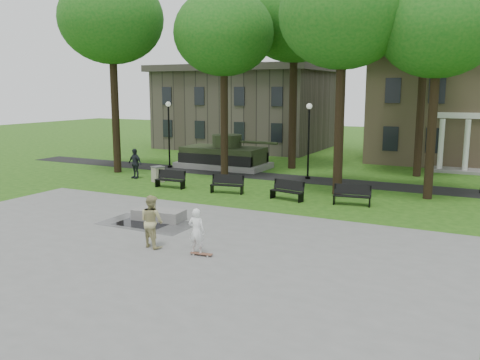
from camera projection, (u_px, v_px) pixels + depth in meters
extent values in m
plane|color=#204B11|center=(199.00, 223.00, 21.47)|extent=(120.00, 120.00, 0.00)
cube|color=gray|center=(122.00, 257.00, 17.08)|extent=(22.00, 16.00, 0.02)
cube|color=black|center=(298.00, 179.00, 32.01)|extent=(44.00, 2.60, 0.01)
cube|color=#4C443D|center=(244.00, 110.00, 49.01)|extent=(15.00, 10.00, 7.20)
cylinder|color=black|center=(115.00, 106.00, 33.93)|extent=(0.52, 0.52, 8.96)
ellipsoid|color=#145715|center=(111.00, 19.00, 32.95)|extent=(6.80, 6.80, 5.78)
cylinder|color=black|center=(224.00, 115.00, 32.00)|extent=(0.48, 0.48, 8.00)
ellipsoid|color=#145715|center=(224.00, 33.00, 31.12)|extent=(6.20, 6.20, 5.27)
cylinder|color=black|center=(340.00, 117.00, 26.65)|extent=(0.50, 0.50, 8.32)
ellipsoid|color=#145715|center=(343.00, 14.00, 25.74)|extent=(6.60, 6.60, 5.61)
cylinder|color=black|center=(432.00, 124.00, 25.59)|extent=(0.46, 0.46, 7.68)
ellipsoid|color=#145715|center=(439.00, 25.00, 24.75)|extent=(6.00, 6.00, 5.10)
cylinder|color=black|center=(293.00, 103.00, 35.60)|extent=(0.54, 0.54, 9.28)
ellipsoid|color=#145715|center=(294.00, 17.00, 34.59)|extent=(7.20, 7.20, 6.12)
cylinder|color=black|center=(421.00, 109.00, 32.32)|extent=(0.50, 0.50, 8.64)
ellipsoid|color=#145715|center=(426.00, 21.00, 31.37)|extent=(6.40, 6.40, 5.44)
cylinder|color=black|center=(169.00, 137.00, 36.34)|extent=(0.12, 0.12, 4.40)
sphere|color=silver|center=(168.00, 104.00, 35.93)|extent=(0.36, 0.36, 0.36)
cylinder|color=black|center=(170.00, 166.00, 36.71)|extent=(0.32, 0.32, 0.16)
cylinder|color=black|center=(308.00, 144.00, 31.67)|extent=(0.12, 0.12, 4.40)
sphere|color=silver|center=(309.00, 106.00, 31.26)|extent=(0.36, 0.36, 0.36)
cylinder|color=black|center=(308.00, 178.00, 32.04)|extent=(0.32, 0.32, 0.16)
cube|color=gray|center=(223.00, 165.00, 36.63)|extent=(6.50, 3.40, 0.40)
cube|color=#2C361C|center=(223.00, 155.00, 36.49)|extent=(5.80, 2.80, 1.10)
cube|color=black|center=(214.00, 160.00, 35.34)|extent=(5.80, 0.35, 0.70)
cube|color=black|center=(232.00, 155.00, 37.72)|extent=(5.80, 0.35, 0.70)
cylinder|color=#2C361C|center=(227.00, 141.00, 36.19)|extent=(2.10, 2.10, 0.90)
cylinder|color=#2C361C|center=(256.00, 142.00, 35.16)|extent=(3.20, 0.18, 0.18)
cube|color=black|center=(141.00, 224.00, 21.18)|extent=(2.20, 1.20, 0.00)
cube|color=gray|center=(159.00, 215.00, 21.83)|extent=(2.28, 1.20, 0.45)
cube|color=brown|center=(201.00, 254.00, 17.17)|extent=(0.80, 0.29, 0.07)
imported|color=white|center=(197.00, 231.00, 17.18)|extent=(0.63, 0.45, 1.60)
imported|color=tan|center=(152.00, 221.00, 17.96)|extent=(1.06, 0.91, 1.88)
imported|color=#22262D|center=(135.00, 163.00, 32.12)|extent=(1.18, 0.66, 1.90)
cube|color=black|center=(170.00, 180.00, 29.03)|extent=(1.81, 0.51, 0.05)
cube|color=black|center=(172.00, 174.00, 29.17)|extent=(1.80, 0.22, 0.50)
cube|color=black|center=(158.00, 183.00, 29.45)|extent=(0.08, 0.45, 0.45)
cube|color=black|center=(183.00, 185.00, 28.69)|extent=(0.08, 0.45, 0.45)
cube|color=black|center=(227.00, 185.00, 27.49)|extent=(1.85, 0.78, 0.05)
cube|color=black|center=(229.00, 179.00, 27.63)|extent=(1.80, 0.49, 0.50)
cube|color=black|center=(213.00, 188.00, 27.91)|extent=(0.14, 0.45, 0.45)
cube|color=black|center=(241.00, 191.00, 27.15)|extent=(0.14, 0.45, 0.45)
cube|color=black|center=(287.00, 191.00, 25.79)|extent=(1.85, 0.80, 0.05)
cube|color=black|center=(288.00, 185.00, 25.94)|extent=(1.79, 0.51, 0.50)
cube|color=black|center=(271.00, 194.00, 26.21)|extent=(0.15, 0.45, 0.45)
cube|color=black|center=(302.00, 197.00, 25.46)|extent=(0.15, 0.45, 0.45)
cube|color=black|center=(352.00, 196.00, 24.62)|extent=(1.85, 0.70, 0.05)
cube|color=black|center=(353.00, 189.00, 24.76)|extent=(1.80, 0.40, 0.50)
cube|color=black|center=(335.00, 199.00, 25.04)|extent=(0.12, 0.45, 0.45)
cube|color=black|center=(369.00, 203.00, 24.28)|extent=(0.12, 0.45, 0.45)
cube|color=#A29986|center=(158.00, 175.00, 30.94)|extent=(0.79, 0.79, 0.90)
cube|color=#4C4C4C|center=(158.00, 167.00, 30.86)|extent=(0.87, 0.87, 0.06)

